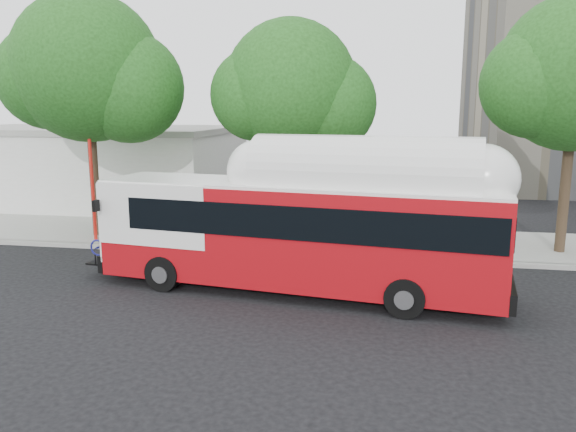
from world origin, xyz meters
name	(u,v)px	position (x,y,z in m)	size (l,w,h in m)	color
ground	(290,292)	(0.00, 0.00, 0.00)	(120.00, 120.00, 0.00)	black
sidewalk	(317,239)	(0.00, 6.50, 0.07)	(60.00, 5.00, 0.15)	gray
curb_strip	(308,256)	(0.00, 3.90, 0.07)	(60.00, 0.30, 0.15)	gray
red_curb_segment	(227,252)	(-3.00, 3.90, 0.08)	(10.00, 0.32, 0.16)	maroon
street_tree_left	(99,74)	(-8.53, 5.56, 6.60)	(6.67, 5.80, 9.74)	#2D2116
street_tree_mid	(301,92)	(-0.59, 6.06, 5.91)	(5.75, 5.00, 8.62)	#2D2116
low_commercial_bldg	(89,164)	(-14.00, 14.00, 2.15)	(16.20, 10.20, 4.25)	silver
transit_bus	(299,235)	(0.25, 0.07, 1.71)	(12.58, 4.13, 3.67)	#A20B12
signal_pole	(92,184)	(-8.63, 4.64, 2.37)	(0.13, 0.44, 4.61)	red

